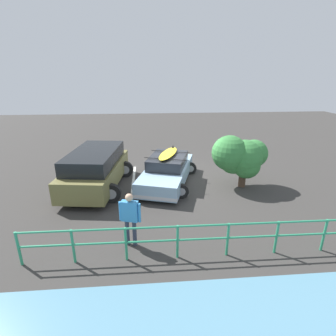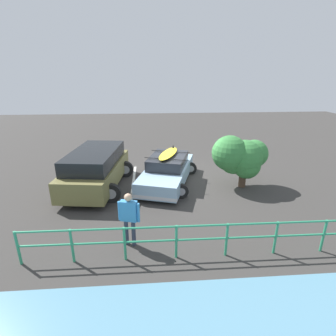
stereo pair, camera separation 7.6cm
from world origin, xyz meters
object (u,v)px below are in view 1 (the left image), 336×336
sedan_car (167,170)px  suv_car (96,169)px  person_bystander (130,215)px  bush_near_left (240,157)px

sedan_car → suv_car: size_ratio=0.99×
suv_car → person_bystander: 4.62m
person_bystander → bush_near_left: bush_near_left is taller
bush_near_left → suv_car: bearing=-3.4°
suv_car → person_bystander: suv_car is taller
sedan_car → bush_near_left: size_ratio=1.90×
person_bystander → bush_near_left: (-4.55, -3.92, 0.37)m
suv_car → bush_near_left: bush_near_left is taller
sedan_car → bush_near_left: (-3.13, 0.66, 0.76)m
sedan_car → bush_near_left: bearing=168.1°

